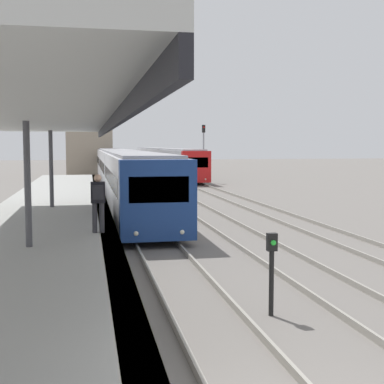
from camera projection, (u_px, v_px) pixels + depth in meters
platform_canopy at (28, 118)px, 12.83m from camera, size 4.00×21.40×3.27m
person_on_platform at (98, 198)px, 15.08m from camera, size 0.40×0.40×1.66m
train_near at (114, 164)px, 47.71m from camera, size 2.58×61.67×3.10m
train_far at (163, 159)px, 65.66m from camera, size 2.48×42.31×3.08m
signal_post_near at (272, 264)px, 10.78m from camera, size 0.20×0.21×1.70m
signal_mast_far at (204, 147)px, 49.10m from camera, size 0.28×0.29×5.30m
distant_domed_building at (89, 117)px, 60.01m from camera, size 5.00×5.00×13.96m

